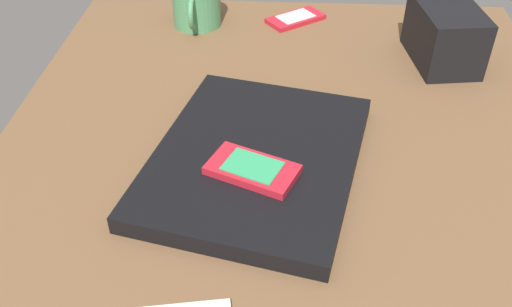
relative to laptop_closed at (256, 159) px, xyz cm
name	(u,v)px	position (x,y,z in cm)	size (l,w,h in cm)	color
desk_surface	(293,231)	(9.59, 4.81, -2.67)	(120.00, 80.00, 3.00)	brown
laptop_closed	(256,159)	(0.00, 0.00, 0.00)	(31.57, 24.46, 2.34)	black
cell_phone_on_laptop	(252,169)	(4.10, -0.18, 1.70)	(9.40, 11.90, 1.14)	red
cell_phone_on_desk	(296,19)	(-42.12, 4.89, -0.71)	(10.35, 11.41, 0.99)	red
desk_organizer	(445,35)	(-28.83, 28.46, 3.43)	(14.44, 9.00, 9.20)	black
coffee_mug	(196,2)	(-39.67, -12.99, 3.06)	(11.75, 8.58, 8.45)	#4C9360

